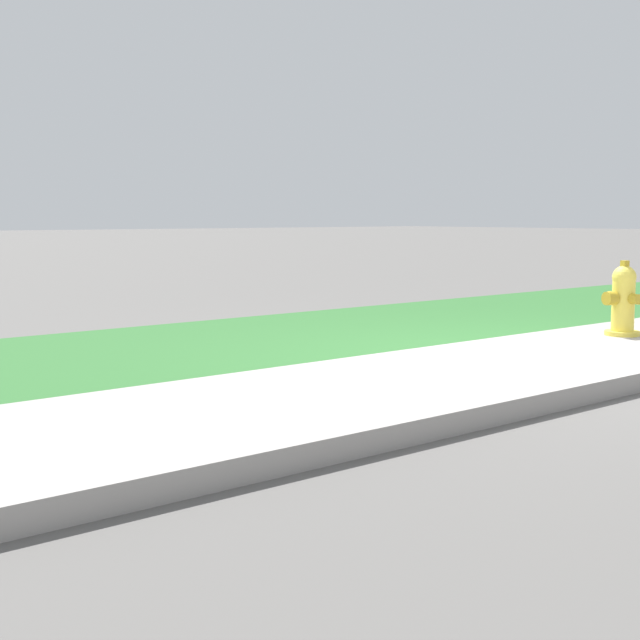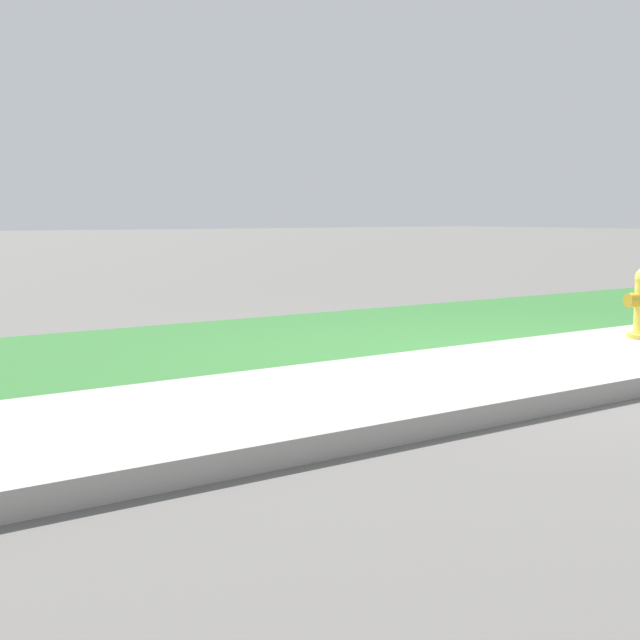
{
  "view_description": "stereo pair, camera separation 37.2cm",
  "coord_description": "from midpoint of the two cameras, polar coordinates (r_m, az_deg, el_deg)",
  "views": [
    {
      "loc": [
        -5.4,
        -3.95,
        1.07
      ],
      "look_at": [
        -1.76,
        0.4,
        0.4
      ],
      "focal_mm": 50.0,
      "sensor_mm": 36.0,
      "label": 1
    },
    {
      "loc": [
        -5.11,
        -4.18,
        1.07
      ],
      "look_at": [
        -1.76,
        0.4,
        0.4
      ],
      "focal_mm": 50.0,
      "sensor_mm": 36.0,
      "label": 2
    }
  ],
  "objects": [
    {
      "name": "sidewalk_pavement",
      "position": [
        6.73,
        15.94,
        -2.64
      ],
      "size": [
        18.0,
        1.94,
        0.01
      ],
      "primitive_type": "cube",
      "color": "#9E9993",
      "rests_on": "ground"
    },
    {
      "name": "ground_plane",
      "position": [
        6.73,
        15.94,
        -2.68
      ],
      "size": [
        120.0,
        120.0,
        0.0
      ],
      "primitive_type": "plane",
      "color": "#5B5956"
    },
    {
      "name": "grass_verge",
      "position": [
        8.35,
        3.21,
        -0.62
      ],
      "size": [
        18.0,
        2.74,
        0.01
      ],
      "primitive_type": "cube",
      "color": "#2D662D",
      "rests_on": "ground"
    }
  ]
}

